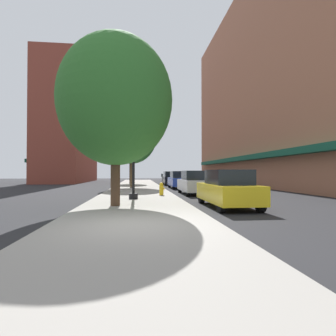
{
  "coord_description": "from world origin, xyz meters",
  "views": [
    {
      "loc": [
        0.1,
        -7.41,
        1.54
      ],
      "look_at": [
        2.48,
        14.08,
        1.9
      ],
      "focal_mm": 28.47,
      "sensor_mm": 36.0,
      "label": 1
    }
  ],
  "objects_px": {
    "car_blue": "(179,180)",
    "tree_far": "(116,100)",
    "tree_near": "(131,147)",
    "car_yellow": "(227,189)",
    "car_silver": "(194,183)",
    "fire_hydrant": "(161,189)",
    "car_black": "(171,178)",
    "tree_mid": "(132,135)",
    "lamppost": "(133,141)",
    "parking_meter_near": "(162,180)"
  },
  "relations": [
    {
      "from": "car_blue",
      "to": "tree_far",
      "type": "bearing_deg",
      "value": -110.8
    },
    {
      "from": "tree_near",
      "to": "car_yellow",
      "type": "xyz_separation_m",
      "value": [
        4.86,
        -22.91,
        -3.95
      ]
    },
    {
      "from": "car_silver",
      "to": "fire_hydrant",
      "type": "bearing_deg",
      "value": -145.76
    },
    {
      "from": "car_yellow",
      "to": "car_black",
      "type": "relative_size",
      "value": 1.0
    },
    {
      "from": "tree_mid",
      "to": "car_yellow",
      "type": "bearing_deg",
      "value": -72.42
    },
    {
      "from": "tree_near",
      "to": "lamppost",
      "type": "bearing_deg",
      "value": -88.01
    },
    {
      "from": "lamppost",
      "to": "car_yellow",
      "type": "xyz_separation_m",
      "value": [
        4.17,
        -3.0,
        -2.39
      ]
    },
    {
      "from": "fire_hydrant",
      "to": "car_black",
      "type": "relative_size",
      "value": 0.18
    },
    {
      "from": "lamppost",
      "to": "tree_near",
      "type": "bearing_deg",
      "value": 91.99
    },
    {
      "from": "tree_mid",
      "to": "car_silver",
      "type": "xyz_separation_m",
      "value": [
        4.51,
        -7.27,
        -4.3
      ]
    },
    {
      "from": "fire_hydrant",
      "to": "car_yellow",
      "type": "xyz_separation_m",
      "value": [
        2.47,
        -5.23,
        0.29
      ]
    },
    {
      "from": "tree_mid",
      "to": "car_yellow",
      "type": "distance_m",
      "value": 15.54
    },
    {
      "from": "lamppost",
      "to": "parking_meter_near",
      "type": "height_order",
      "value": "lamppost"
    },
    {
      "from": "tree_near",
      "to": "car_silver",
      "type": "relative_size",
      "value": 1.59
    },
    {
      "from": "tree_far",
      "to": "car_blue",
      "type": "relative_size",
      "value": 1.71
    },
    {
      "from": "fire_hydrant",
      "to": "car_silver",
      "type": "xyz_separation_m",
      "value": [
        2.47,
        1.74,
        0.29
      ]
    },
    {
      "from": "tree_far",
      "to": "car_yellow",
      "type": "relative_size",
      "value": 1.71
    },
    {
      "from": "lamppost",
      "to": "car_silver",
      "type": "xyz_separation_m",
      "value": [
        4.17,
        3.96,
        -2.39
      ]
    },
    {
      "from": "car_yellow",
      "to": "fire_hydrant",
      "type": "bearing_deg",
      "value": 114.99
    },
    {
      "from": "parking_meter_near",
      "to": "tree_far",
      "type": "height_order",
      "value": "tree_far"
    },
    {
      "from": "lamppost",
      "to": "tree_near",
      "type": "relative_size",
      "value": 0.87
    },
    {
      "from": "tree_far",
      "to": "car_silver",
      "type": "xyz_separation_m",
      "value": [
        4.88,
        6.78,
        -3.83
      ]
    },
    {
      "from": "car_yellow",
      "to": "car_silver",
      "type": "xyz_separation_m",
      "value": [
        0.0,
        6.96,
        0.0
      ]
    },
    {
      "from": "lamppost",
      "to": "tree_mid",
      "type": "height_order",
      "value": "tree_mid"
    },
    {
      "from": "fire_hydrant",
      "to": "car_silver",
      "type": "relative_size",
      "value": 0.18
    },
    {
      "from": "lamppost",
      "to": "car_silver",
      "type": "bearing_deg",
      "value": 43.55
    },
    {
      "from": "tree_mid",
      "to": "lamppost",
      "type": "bearing_deg",
      "value": -88.27
    },
    {
      "from": "tree_far",
      "to": "car_blue",
      "type": "distance_m",
      "value": 15.06
    },
    {
      "from": "tree_mid",
      "to": "tree_far",
      "type": "distance_m",
      "value": 14.06
    },
    {
      "from": "fire_hydrant",
      "to": "tree_near",
      "type": "xyz_separation_m",
      "value": [
        -2.39,
        17.68,
        4.24
      ]
    },
    {
      "from": "car_blue",
      "to": "car_black",
      "type": "height_order",
      "value": "same"
    },
    {
      "from": "tree_near",
      "to": "car_blue",
      "type": "relative_size",
      "value": 1.59
    },
    {
      "from": "tree_far",
      "to": "tree_mid",
      "type": "bearing_deg",
      "value": 88.47
    },
    {
      "from": "car_yellow",
      "to": "tree_mid",
      "type": "bearing_deg",
      "value": 107.3
    },
    {
      "from": "tree_far",
      "to": "car_blue",
      "type": "bearing_deg",
      "value": 70.41
    },
    {
      "from": "car_silver",
      "to": "car_yellow",
      "type": "bearing_deg",
      "value": -90.88
    },
    {
      "from": "tree_far",
      "to": "car_silver",
      "type": "distance_m",
      "value": 9.19
    },
    {
      "from": "lamppost",
      "to": "tree_far",
      "type": "distance_m",
      "value": 3.24
    },
    {
      "from": "car_yellow",
      "to": "car_blue",
      "type": "distance_m",
      "value": 13.91
    },
    {
      "from": "tree_near",
      "to": "car_black",
      "type": "bearing_deg",
      "value": -22.34
    },
    {
      "from": "lamppost",
      "to": "tree_mid",
      "type": "relative_size",
      "value": 0.76
    },
    {
      "from": "tree_far",
      "to": "tree_near",
      "type": "bearing_deg",
      "value": 89.95
    },
    {
      "from": "tree_mid",
      "to": "tree_near",
      "type": "bearing_deg",
      "value": 92.33
    },
    {
      "from": "fire_hydrant",
      "to": "car_yellow",
      "type": "distance_m",
      "value": 5.79
    },
    {
      "from": "lamppost",
      "to": "car_yellow",
      "type": "relative_size",
      "value": 1.37
    },
    {
      "from": "tree_far",
      "to": "car_black",
      "type": "xyz_separation_m",
      "value": [
        4.88,
        20.72,
        -3.83
      ]
    },
    {
      "from": "car_blue",
      "to": "car_black",
      "type": "relative_size",
      "value": 1.0
    },
    {
      "from": "lamppost",
      "to": "tree_far",
      "type": "bearing_deg",
      "value": -104.24
    },
    {
      "from": "parking_meter_near",
      "to": "tree_far",
      "type": "bearing_deg",
      "value": -105.62
    },
    {
      "from": "fire_hydrant",
      "to": "tree_mid",
      "type": "relative_size",
      "value": 0.1
    }
  ]
}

